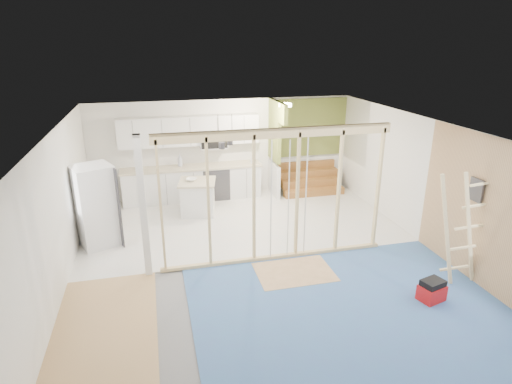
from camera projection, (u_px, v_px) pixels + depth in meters
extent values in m
cube|color=slate|center=(260.00, 261.00, 8.31)|extent=(7.00, 8.00, 0.01)
cube|color=white|center=(261.00, 128.00, 7.44)|extent=(7.00, 8.00, 0.01)
cube|color=white|center=(224.00, 148.00, 11.53)|extent=(7.00, 0.01, 2.60)
cube|color=white|center=(361.00, 335.00, 4.22)|extent=(7.00, 0.01, 2.60)
cube|color=white|center=(56.00, 216.00, 7.09)|extent=(0.01, 8.00, 2.60)
cube|color=white|center=(427.00, 184.00, 8.66)|extent=(0.01, 8.00, 2.60)
cube|color=silver|center=(239.00, 220.00, 10.14)|extent=(7.00, 4.00, 0.02)
cube|color=#3E5B98|center=(353.00, 313.00, 6.70)|extent=(5.00, 4.00, 0.02)
cube|color=tan|center=(102.00, 352.00, 5.86)|extent=(1.50, 4.00, 0.02)
cube|color=tan|center=(294.00, 272.00, 7.87)|extent=(1.40, 1.00, 0.01)
cube|color=#D3C581|center=(277.00, 133.00, 7.54)|extent=(4.40, 0.09, 0.18)
cube|color=#D3C581|center=(275.00, 257.00, 8.36)|extent=(4.40, 0.09, 0.06)
cube|color=silver|center=(143.00, 208.00, 7.40)|extent=(0.12, 0.14, 2.60)
cube|color=#D3C581|center=(161.00, 207.00, 7.47)|extent=(0.04, 0.09, 2.40)
cube|color=#D3C581|center=(208.00, 203.00, 7.66)|extent=(0.04, 0.09, 2.40)
cube|color=#D3C581|center=(254.00, 199.00, 7.85)|extent=(0.04, 0.09, 2.40)
cube|color=#D3C581|center=(297.00, 195.00, 8.04)|extent=(0.04, 0.09, 2.40)
cube|color=#D3C581|center=(339.00, 191.00, 8.23)|extent=(0.04, 0.09, 2.40)
cube|color=#D3C581|center=(378.00, 188.00, 8.42)|extent=(0.04, 0.09, 2.40)
cylinder|color=silver|center=(271.00, 202.00, 7.92)|extent=(0.02, 0.02, 2.35)
cylinder|color=silver|center=(306.00, 198.00, 8.12)|extent=(0.02, 0.02, 2.35)
cylinder|color=silver|center=(289.00, 200.00, 8.03)|extent=(0.02, 0.02, 2.35)
cube|color=white|center=(193.00, 184.00, 11.35)|extent=(3.60, 0.60, 0.88)
cube|color=#C2B297|center=(192.00, 167.00, 11.19)|extent=(3.66, 0.64, 0.05)
cube|color=white|center=(97.00, 206.00, 9.82)|extent=(0.60, 1.60, 0.88)
cube|color=#C2B297|center=(95.00, 187.00, 9.66)|extent=(0.64, 1.64, 0.05)
cube|color=white|center=(190.00, 131.00, 10.98)|extent=(3.60, 0.34, 0.75)
cube|color=silver|center=(213.00, 141.00, 11.18)|extent=(0.72, 0.38, 0.36)
cube|color=black|center=(214.00, 143.00, 11.01)|extent=(0.68, 0.02, 0.30)
cube|color=olive|center=(275.00, 131.00, 11.25)|extent=(0.10, 0.90, 1.60)
cube|color=white|center=(274.00, 179.00, 11.70)|extent=(0.10, 0.90, 0.90)
cube|color=olive|center=(283.00, 114.00, 10.42)|extent=(0.10, 0.50, 0.50)
cube|color=olive|center=(308.00, 128.00, 11.90)|extent=(2.20, 0.04, 1.60)
cube|color=white|center=(306.00, 172.00, 12.33)|extent=(2.20, 0.04, 0.90)
cube|color=olive|center=(314.00, 192.00, 11.73)|extent=(1.70, 0.26, 0.20)
cube|color=olive|center=(311.00, 183.00, 11.90)|extent=(1.70, 0.26, 0.20)
cube|color=olive|center=(308.00, 173.00, 12.08)|extent=(1.70, 0.26, 0.20)
cube|color=olive|center=(305.00, 164.00, 12.25)|extent=(1.70, 0.26, 0.20)
torus|color=black|center=(225.00, 137.00, 9.29)|extent=(0.52, 0.52, 0.02)
cylinder|color=black|center=(218.00, 126.00, 9.18)|extent=(0.01, 0.01, 0.50)
cylinder|color=black|center=(232.00, 126.00, 9.24)|extent=(0.01, 0.01, 0.50)
cylinder|color=#3C3C41|center=(222.00, 145.00, 9.23)|extent=(0.14, 0.14, 0.14)
cylinder|color=#3C3C41|center=(230.00, 142.00, 9.46)|extent=(0.12, 0.12, 0.12)
cube|color=tan|center=(502.00, 222.00, 6.83)|extent=(0.02, 4.00, 2.60)
cube|color=#3C3C41|center=(476.00, 190.00, 7.25)|extent=(0.04, 0.30, 0.40)
cylinder|color=#FFEABF|center=(285.00, 105.00, 10.52)|extent=(0.32, 0.32, 0.08)
cube|color=silver|center=(96.00, 206.00, 8.69)|extent=(0.97, 0.95, 1.72)
cube|color=#3C3C41|center=(114.00, 205.00, 8.77)|extent=(0.29, 0.64, 1.68)
cube|color=white|center=(198.00, 199.00, 10.45)|extent=(0.91, 0.91, 0.78)
cube|color=#C2B297|center=(197.00, 182.00, 10.31)|extent=(1.01, 1.01, 0.05)
imported|color=white|center=(191.00, 180.00, 10.30)|extent=(0.33, 0.33, 0.06)
imported|color=silver|center=(180.00, 160.00, 11.14)|extent=(0.14, 0.14, 0.33)
imported|color=silver|center=(252.00, 160.00, 11.43)|extent=(0.10, 0.10, 0.18)
cube|color=#B91112|center=(431.00, 293.00, 6.99)|extent=(0.47, 0.40, 0.28)
cube|color=black|center=(433.00, 283.00, 6.93)|extent=(0.42, 0.35, 0.10)
cube|color=beige|center=(447.00, 231.00, 7.18)|extent=(0.47, 0.19, 2.01)
cube|color=beige|center=(469.00, 228.00, 7.28)|extent=(0.47, 0.19, 2.01)
cube|color=beige|center=(454.00, 268.00, 7.49)|extent=(0.47, 0.19, 0.13)
cube|color=beige|center=(461.00, 248.00, 7.38)|extent=(0.47, 0.19, 0.13)
cube|color=beige|center=(469.00, 227.00, 7.27)|extent=(0.47, 0.19, 0.13)
cube|color=beige|center=(477.00, 205.00, 7.16)|extent=(0.47, 0.19, 0.13)
cube|color=beige|center=(485.00, 183.00, 7.05)|extent=(0.47, 0.19, 0.13)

